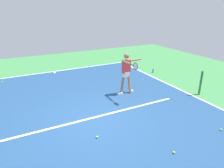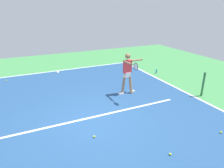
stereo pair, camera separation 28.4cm
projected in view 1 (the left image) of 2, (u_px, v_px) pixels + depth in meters
ground_plane at (94, 122)px, 6.80m from camera, size 22.05×22.05×0.00m
court_surface at (94, 122)px, 6.80m from camera, size 9.38×12.65×0.00m
court_line_baseline_near at (54, 71)px, 12.01m from camera, size 9.38×0.10×0.01m
court_line_sideline_left at (193, 96)px, 8.77m from camera, size 0.10×12.65×0.01m
court_line_service at (91, 118)px, 7.02m from camera, size 7.03×0.10×0.01m
court_line_centre_mark at (54, 72)px, 11.85m from camera, size 0.10×0.30×0.01m
net_post at (201, 83)px, 8.73m from camera, size 0.09×0.09×1.07m
tennis_player at (127, 71)px, 8.64m from camera, size 1.13×1.22×1.82m
tennis_ball_near_player at (97, 137)px, 5.96m from camera, size 0.07×0.07×0.07m
tennis_ball_by_sideline at (221, 130)px, 6.31m from camera, size 0.07×0.07×0.07m
tennis_ball_by_baseline at (2, 82)px, 10.26m from camera, size 0.07×0.07×0.07m
tennis_ball_far_corner at (174, 153)px, 5.33m from camera, size 0.07×0.07×0.07m
water_bottle at (153, 71)px, 11.80m from camera, size 0.07×0.07×0.22m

